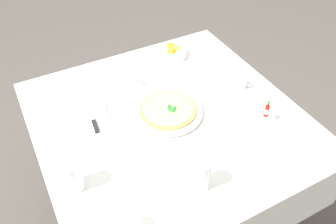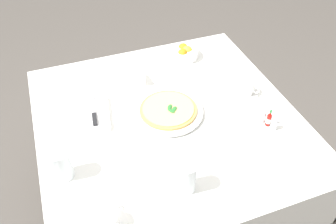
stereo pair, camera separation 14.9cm
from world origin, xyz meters
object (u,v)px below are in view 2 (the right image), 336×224
napkin_folded (94,114)px  pepper_shaker (274,125)px  pizza_plate (168,112)px  citrus_bowl (184,53)px  coffee_cup_left_edge (107,221)px  pizza (168,109)px  salt_shaker (263,117)px  water_glass_far_left (62,166)px  water_glass_center_back (187,179)px  hot_sauce_bottle (269,119)px  menu_card (142,76)px  coffee_cup_near_left (245,88)px  dinner_knife (94,112)px

napkin_folded → pepper_shaker: bearing=-106.7°
pizza_plate → citrus_bowl: citrus_bowl is taller
pizza_plate → coffee_cup_left_edge: size_ratio=2.34×
napkin_folded → pizza: bearing=-98.0°
pizza → salt_shaker: bearing=-117.0°
pizza_plate → pepper_shaker: bearing=-122.2°
water_glass_far_left → water_glass_center_back: 0.45m
coffee_cup_left_edge → pepper_shaker: 0.77m
water_glass_far_left → hot_sauce_bottle: (-0.03, -0.84, -0.02)m
pizza → hot_sauce_bottle: 0.43m
citrus_bowl → menu_card: citrus_bowl is taller
napkin_folded → hot_sauce_bottle: (-0.31, -0.68, 0.02)m
hot_sauce_bottle → water_glass_far_left: bearing=88.1°
coffee_cup_near_left → menu_card: 0.49m
water_glass_far_left → water_glass_center_back: (-0.20, -0.40, -0.00)m
water_glass_far_left → pepper_shaker: 0.85m
citrus_bowl → pepper_shaker: (-0.62, -0.15, -0.00)m
hot_sauce_bottle → citrus_bowl: bearing=13.3°
coffee_cup_left_edge → dinner_knife: coffee_cup_left_edge is taller
coffee_cup_near_left → hot_sauce_bottle: (-0.22, 0.01, 0.00)m
citrus_bowl → hot_sauce_bottle: 0.61m
pizza → coffee_cup_left_edge: size_ratio=1.92×
water_glass_far_left → hot_sauce_bottle: size_ratio=1.53×
pizza → dinner_knife: 0.32m
coffee_cup_near_left → dinner_knife: size_ratio=0.66×
pizza_plate → napkin_folded: size_ratio=1.28×
hot_sauce_bottle → pepper_shaker: 0.03m
napkin_folded → hot_sauce_bottle: 0.75m
pizza → hot_sauce_bottle: size_ratio=3.01×
menu_card → water_glass_center_back: bearing=170.9°
hot_sauce_bottle → coffee_cup_near_left: bearing=-3.0°
pepper_shaker → dinner_knife: bearing=63.9°
pizza_plate → citrus_bowl: size_ratio=2.03×
coffee_cup_near_left → hot_sauce_bottle: size_ratio=1.57×
pizza_plate → menu_card: 0.26m
pizza_plate → pizza: 0.01m
pizza_plate → dinner_knife: 0.32m
citrus_bowl → pizza: bearing=149.2°
water_glass_far_left → pizza: bearing=-68.8°
water_glass_far_left → menu_card: water_glass_far_left is taller
pizza_plate → pizza: (-0.00, -0.00, 0.01)m
coffee_cup_near_left → water_glass_center_back: 0.60m
water_glass_far_left → dinner_knife: (0.28, -0.16, -0.03)m
coffee_cup_left_edge → citrus_bowl: (0.82, -0.60, -0.00)m
pizza → water_glass_center_back: bearing=169.3°
water_glass_far_left → hot_sauce_bottle: water_glass_far_left is taller
pizza_plate → pizza: size_ratio=1.22×
coffee_cup_left_edge → menu_card: coffee_cup_left_edge is taller
citrus_bowl → water_glass_center_back: bearing=158.6°
coffee_cup_left_edge → water_glass_center_back: (0.05, -0.29, 0.03)m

